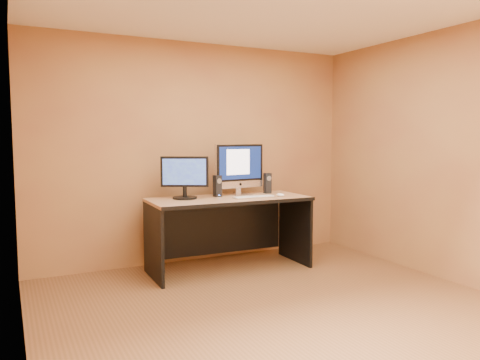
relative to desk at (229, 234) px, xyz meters
The scene contains 11 objects.
floor 1.48m from the desk, 95.47° to the right, with size 4.00×4.00×0.00m, color brown.
walls 1.68m from the desk, 95.47° to the right, with size 4.00×4.00×2.60m, color #9E7640, non-canonical shape.
desk is the anchor object (origin of this frame).
imac 0.76m from the desk, 34.10° to the left, with size 0.63×0.23×0.61m, color #B8B7BB, non-canonical shape.
second_monitor 0.81m from the desk, 164.99° to the left, with size 0.53×0.26×0.46m, color black, non-canonical shape.
speaker_left 0.55m from the desk, 122.06° to the left, with size 0.07×0.08×0.24m, color black, non-canonical shape.
speaker_right 0.81m from the desk, 15.30° to the left, with size 0.07×0.08×0.24m, color black, non-canonical shape.
keyboard 0.50m from the desk, 31.58° to the right, with size 0.47×0.13×0.02m, color silver.
mouse 0.73m from the desk, 17.54° to the right, with size 0.06×0.11×0.04m, color white.
cable_a 0.59m from the desk, 45.99° to the left, with size 0.01×0.01×0.24m, color black.
cable_b 0.53m from the desk, 56.69° to the left, with size 0.01×0.01×0.20m, color black.
Camera 1 is at (-2.07, -3.25, 1.49)m, focal length 35.00 mm.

